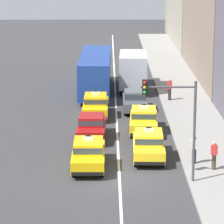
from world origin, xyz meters
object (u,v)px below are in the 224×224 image
object	(u,v)px
taxi_right_nearest	(149,144)
pedestrian_by_storefront	(214,155)
taxi_left_nearest	(88,153)
sedan_left_second	(92,126)
taxi_left_third	(96,105)
traffic_light_pole	(176,113)
bus_left_fourth	(96,71)
box_truck_right_fourth	(133,69)
taxi_right_second	(144,119)
sedan_right_third	(135,100)
pedestrian_trailing	(170,89)
pedestrian_mid_block	(194,150)

from	to	relation	value
taxi_right_nearest	pedestrian_by_storefront	xyz separation A→B (m)	(3.47, -2.41, 0.08)
taxi_left_nearest	taxi_right_nearest	size ratio (longest dim) A/B	0.99
sedan_left_second	taxi_left_third	world-z (taller)	taxi_left_third
taxi_right_nearest	taxi_left_nearest	bearing A→B (deg)	-153.48
pedestrian_by_storefront	traffic_light_pole	world-z (taller)	traffic_light_pole
taxi_left_nearest	pedestrian_by_storefront	world-z (taller)	taxi_left_nearest
taxi_left_third	pedestrian_by_storefront	xyz separation A→B (m)	(6.75, -12.51, 0.08)
bus_left_fourth	pedestrian_by_storefront	distance (m)	22.19
taxi_left_third	box_truck_right_fourth	distance (m)	10.05
taxi_right_second	sedan_left_second	bearing A→B (deg)	-155.72
taxi_right_nearest	taxi_right_second	size ratio (longest dim) A/B	0.99
taxi_left_nearest	pedestrian_by_storefront	xyz separation A→B (m)	(6.94, -0.68, 0.08)
sedan_left_second	sedan_right_third	xyz separation A→B (m)	(3.08, 7.56, 0.00)
bus_left_fourth	pedestrian_trailing	bearing A→B (deg)	-32.35
taxi_left_third	pedestrian_mid_block	size ratio (longest dim) A/B	2.85
taxi_left_nearest	taxi_right_second	world-z (taller)	same
traffic_light_pole	pedestrian_mid_block	bearing A→B (deg)	65.11
sedan_right_third	pedestrian_mid_block	bearing A→B (deg)	-77.73
pedestrian_mid_block	traffic_light_pole	size ratio (longest dim) A/B	0.29
taxi_left_nearest	taxi_right_nearest	distance (m)	3.88
pedestrian_trailing	traffic_light_pole	world-z (taller)	traffic_light_pole
sedan_left_second	taxi_left_third	bearing A→B (deg)	88.49
sedan_left_second	pedestrian_mid_block	xyz separation A→B (m)	(5.94, -5.62, 0.11)
pedestrian_mid_block	pedestrian_by_storefront	bearing A→B (deg)	-48.10
taxi_right_second	traffic_light_pole	distance (m)	10.62
taxi_left_nearest	sedan_left_second	size ratio (longest dim) A/B	1.05
sedan_left_second	taxi_left_nearest	bearing A→B (deg)	-90.35
sedan_right_third	traffic_light_pole	distance (m)	16.49
bus_left_fourth	sedan_right_third	bearing A→B (deg)	-65.73
taxi_left_third	taxi_right_nearest	xyz separation A→B (m)	(3.28, -10.10, 0.00)
sedan_left_second	taxi_right_nearest	xyz separation A→B (m)	(3.43, -4.28, 0.03)
sedan_right_third	box_truck_right_fourth	xyz separation A→B (m)	(0.15, 7.79, 0.93)
taxi_right_second	pedestrian_by_storefront	size ratio (longest dim) A/B	2.89
taxi_right_nearest	sedan_right_third	world-z (taller)	taxi_right_nearest
sedan_left_second	box_truck_right_fourth	xyz separation A→B (m)	(3.22, 15.34, 0.93)
pedestrian_by_storefront	traffic_light_pole	distance (m)	4.16
sedan_left_second	taxi_right_second	bearing A→B (deg)	24.28
pedestrian_mid_block	traffic_light_pole	xyz separation A→B (m)	(-1.38, -2.97, 2.86)
pedestrian_by_storefront	pedestrian_mid_block	bearing A→B (deg)	131.90
taxi_left_nearest	sedan_right_third	xyz separation A→B (m)	(3.11, 13.57, -0.03)
taxi_right_nearest	sedan_left_second	bearing A→B (deg)	128.73
taxi_right_second	box_truck_right_fourth	size ratio (longest dim) A/B	0.66
taxi_right_second	sedan_right_third	distance (m)	6.01
sedan_right_third	pedestrian_by_storefront	distance (m)	14.75
sedan_left_second	pedestrian_by_storefront	bearing A→B (deg)	-44.09
bus_left_fourth	pedestrian_mid_block	xyz separation A→B (m)	(5.94, -19.99, -0.86)
traffic_light_pole	sedan_left_second	bearing A→B (deg)	117.97
taxi_left_third	sedan_right_third	distance (m)	3.40
taxi_left_third	taxi_right_nearest	bearing A→B (deg)	-72.01
sedan_left_second	pedestrian_trailing	bearing A→B (deg)	60.60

